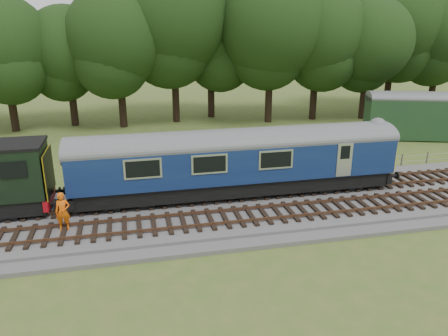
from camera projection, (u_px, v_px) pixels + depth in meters
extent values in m
plane|color=#456525|center=(218.00, 212.00, 23.49)|extent=(120.00, 120.00, 0.00)
cube|color=#4C4C4F|center=(218.00, 209.00, 23.43)|extent=(70.00, 7.00, 0.35)
cube|color=brown|center=(215.00, 199.00, 23.96)|extent=(66.50, 0.07, 0.14)
cube|color=brown|center=(211.00, 189.00, 25.29)|extent=(66.50, 0.07, 0.14)
cube|color=brown|center=(228.00, 222.00, 21.19)|extent=(66.50, 0.07, 0.14)
cube|color=brown|center=(221.00, 210.00, 22.51)|extent=(66.50, 0.07, 0.14)
cube|color=black|center=(236.00, 183.00, 24.72)|extent=(17.46, 2.52, 0.85)
cube|color=navy|center=(237.00, 159.00, 24.26)|extent=(18.00, 2.80, 2.05)
cube|color=yellow|center=(382.00, 155.00, 26.22)|extent=(0.06, 2.74, 1.30)
cube|color=black|center=(334.00, 178.00, 26.01)|extent=(2.60, 2.00, 0.55)
cube|color=black|center=(129.00, 195.00, 23.56)|extent=(2.60, 2.00, 0.55)
cube|color=black|center=(21.00, 170.00, 21.91)|extent=(2.40, 2.55, 2.60)
cube|color=#AE0D17|center=(50.00, 198.00, 22.67)|extent=(0.25, 2.60, 0.55)
cube|color=yellow|center=(49.00, 172.00, 22.25)|extent=(0.06, 2.55, 2.30)
imported|color=orange|center=(63.00, 212.00, 20.47)|extent=(0.69, 0.47, 1.87)
cube|color=#1B3D22|center=(406.00, 113.00, 42.31)|extent=(3.65, 3.65, 2.43)
cube|color=black|center=(408.00, 100.00, 41.89)|extent=(4.01, 4.01, 0.19)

